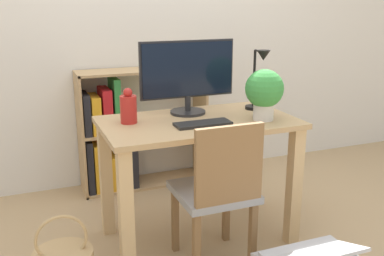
% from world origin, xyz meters
% --- Properties ---
extents(ground_plane, '(10.00, 10.00, 0.00)m').
position_xyz_m(ground_plane, '(0.00, 0.00, 0.00)').
color(ground_plane, tan).
extents(wall_back, '(8.00, 0.05, 2.60)m').
position_xyz_m(wall_back, '(0.00, 1.09, 1.30)').
color(wall_back, silver).
rests_on(wall_back, ground_plane).
extents(desk, '(1.11, 0.63, 0.75)m').
position_xyz_m(desk, '(0.00, 0.00, 0.58)').
color(desk, tan).
rests_on(desk, ground_plane).
extents(monitor, '(0.58, 0.21, 0.44)m').
position_xyz_m(monitor, '(0.00, 0.17, 0.99)').
color(monitor, '#232326').
rests_on(monitor, desk).
extents(keyboard, '(0.31, 0.12, 0.02)m').
position_xyz_m(keyboard, '(-0.02, -0.11, 0.75)').
color(keyboard, black).
rests_on(keyboard, desk).
extents(vase, '(0.09, 0.09, 0.20)m').
position_xyz_m(vase, '(-0.38, 0.09, 0.83)').
color(vase, '#B2231E').
rests_on(vase, desk).
extents(desk_lamp, '(0.10, 0.19, 0.38)m').
position_xyz_m(desk_lamp, '(0.42, 0.06, 0.97)').
color(desk_lamp, black).
rests_on(desk_lamp, desk).
extents(potted_plant, '(0.22, 0.22, 0.29)m').
position_xyz_m(potted_plant, '(0.35, -0.13, 0.91)').
color(potted_plant, silver).
rests_on(potted_plant, desk).
extents(chair, '(0.40, 0.40, 0.83)m').
position_xyz_m(chair, '(-0.02, -0.32, 0.45)').
color(chair, gray).
rests_on(chair, ground_plane).
extents(bookshelf, '(0.96, 0.28, 0.91)m').
position_xyz_m(bookshelf, '(-0.26, 0.92, 0.40)').
color(bookshelf, tan).
rests_on(bookshelf, ground_plane).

